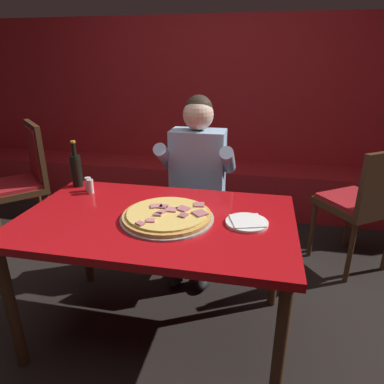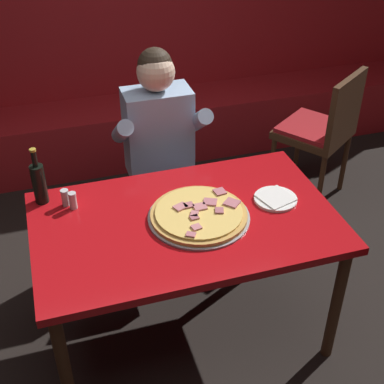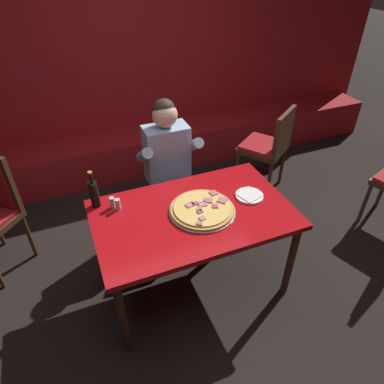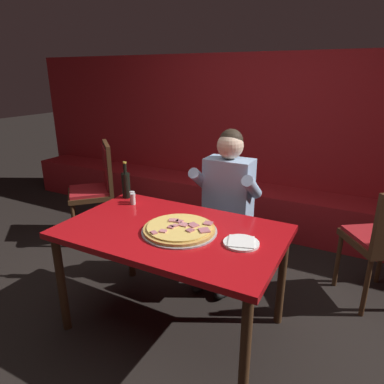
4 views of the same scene
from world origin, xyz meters
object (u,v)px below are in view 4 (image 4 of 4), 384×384
(plate_white_paper, at_px, (241,243))
(main_dining_table, at_px, (172,240))
(dining_chair_near_right, at_px, (98,184))
(shaker_parmesan, at_px, (132,197))
(beer_bottle, at_px, (126,184))
(diner_seated_blue_shirt, at_px, (224,202))
(shaker_black_pepper, at_px, (133,199))
(pizza, at_px, (180,229))

(plate_white_paper, bearing_deg, main_dining_table, -178.40)
(dining_chair_near_right, bearing_deg, plate_white_paper, -24.11)
(plate_white_paper, height_order, shaker_parmesan, shaker_parmesan)
(beer_bottle, height_order, diner_seated_blue_shirt, diner_seated_blue_shirt)
(plate_white_paper, bearing_deg, diner_seated_blue_shirt, 119.61)
(shaker_parmesan, height_order, diner_seated_blue_shirt, diner_seated_blue_shirt)
(diner_seated_blue_shirt, bearing_deg, dining_chair_near_right, 174.12)
(shaker_black_pepper, bearing_deg, beer_bottle, 144.41)
(main_dining_table, relative_size, diner_seated_blue_shirt, 1.10)
(main_dining_table, bearing_deg, dining_chair_near_right, 148.92)
(diner_seated_blue_shirt, bearing_deg, beer_bottle, -152.32)
(main_dining_table, height_order, shaker_parmesan, shaker_parmesan)
(main_dining_table, relative_size, shaker_black_pepper, 16.31)
(plate_white_paper, xyz_separation_m, diner_seated_blue_shirt, (-0.39, 0.69, -0.04))
(plate_white_paper, distance_m, shaker_parmesan, 1.01)
(pizza, bearing_deg, diner_seated_blue_shirt, 89.40)
(plate_white_paper, distance_m, shaker_black_pepper, 0.97)
(main_dining_table, height_order, beer_bottle, beer_bottle)
(pizza, height_order, shaker_parmesan, shaker_parmesan)
(pizza, xyz_separation_m, diner_seated_blue_shirt, (0.01, 0.71, -0.05))
(beer_bottle, relative_size, diner_seated_blue_shirt, 0.23)
(pizza, bearing_deg, beer_bottle, 153.00)
(main_dining_table, distance_m, dining_chair_near_right, 1.65)
(shaker_black_pepper, bearing_deg, shaker_parmesan, 133.26)
(diner_seated_blue_shirt, bearing_deg, plate_white_paper, -60.39)
(pizza, relative_size, diner_seated_blue_shirt, 0.37)
(beer_bottle, xyz_separation_m, diner_seated_blue_shirt, (0.69, 0.36, -0.15))
(shaker_parmesan, height_order, shaker_black_pepper, same)
(plate_white_paper, xyz_separation_m, shaker_black_pepper, (-0.94, 0.22, 0.03))
(main_dining_table, relative_size, pizza, 2.96)
(beer_bottle, relative_size, shaker_black_pepper, 3.40)
(main_dining_table, xyz_separation_m, beer_bottle, (-0.62, 0.34, 0.19))
(pizza, height_order, dining_chair_near_right, dining_chair_near_right)
(main_dining_table, relative_size, dining_chair_near_right, 1.38)
(beer_bottle, xyz_separation_m, shaker_black_pepper, (0.14, -0.10, -0.07))
(plate_white_paper, height_order, dining_chair_near_right, dining_chair_near_right)
(shaker_black_pepper, relative_size, dining_chair_near_right, 0.08)
(shaker_parmesan, bearing_deg, main_dining_table, -27.85)
(beer_bottle, height_order, shaker_parmesan, beer_bottle)
(plate_white_paper, xyz_separation_m, beer_bottle, (-1.08, 0.32, 0.10))
(diner_seated_blue_shirt, relative_size, dining_chair_near_right, 1.26)
(pizza, xyz_separation_m, beer_bottle, (-0.68, 0.35, 0.09))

